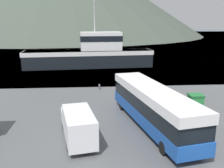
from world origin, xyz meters
name	(u,v)px	position (x,y,z in m)	size (l,w,h in m)	color
water_surface	(103,36)	(0.00, 140.40, 0.00)	(240.00, 240.00, 0.00)	#475B6B
tour_bus	(152,105)	(-1.70, 7.51, 1.82)	(4.99, 12.78, 3.23)	#194799
delivery_van	(78,124)	(-7.59, 5.55, 1.21)	(3.06, 6.42, 2.27)	silver
fishing_boat	(91,54)	(-6.76, 35.74, 2.43)	(24.12, 6.95, 12.87)	black
storage_bin	(195,101)	(3.73, 11.72, 0.68)	(1.39, 1.35, 1.34)	#287F3D
mooring_bollard	(99,86)	(-5.66, 19.29, 0.36)	(0.28, 0.28, 0.66)	#4C4C51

